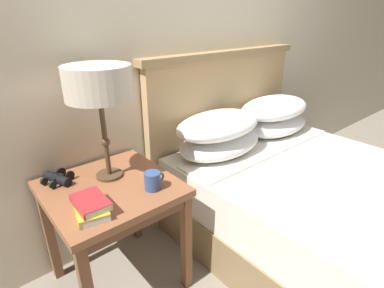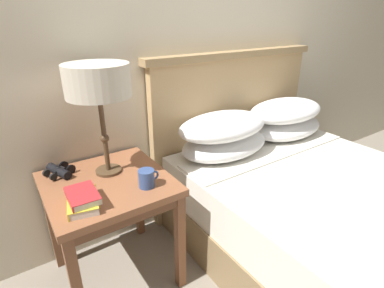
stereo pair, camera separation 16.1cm
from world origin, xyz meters
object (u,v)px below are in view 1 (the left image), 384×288
at_px(book_on_nightstand, 90,209).
at_px(binoculars_pair, 57,178).
at_px(coffee_mug, 153,181).
at_px(nightstand, 112,200).
at_px(bed, 318,204).
at_px(table_lamp, 98,86).
at_px(book_stacked_on_top, 90,202).

xyz_separation_m(book_on_nightstand, binoculars_pair, (-0.02, 0.33, 0.01)).
distance_m(binoculars_pair, coffee_mug, 0.47).
distance_m(nightstand, bed, 1.18).
height_order(table_lamp, book_on_nightstand, table_lamp).
height_order(nightstand, bed, bed).
relative_size(book_on_nightstand, book_stacked_on_top, 1.24).
height_order(book_on_nightstand, coffee_mug, coffee_mug).
bearing_deg(bed, nightstand, 152.74).
xyz_separation_m(book_on_nightstand, book_stacked_on_top, (0.00, -0.00, 0.03)).
height_order(bed, book_stacked_on_top, bed).
bearing_deg(book_stacked_on_top, coffee_mug, -2.14).
distance_m(book_stacked_on_top, binoculars_pair, 0.34).
xyz_separation_m(table_lamp, binoculars_pair, (-0.22, 0.10, -0.43)).
xyz_separation_m(nightstand, coffee_mug, (0.14, -0.16, 0.12)).
bearing_deg(coffee_mug, book_stacked_on_top, 177.86).
bearing_deg(nightstand, binoculars_pair, 133.17).
bearing_deg(coffee_mug, book_on_nightstand, 177.17).
height_order(nightstand, book_on_nightstand, book_on_nightstand).
relative_size(nightstand, bed, 0.32).
relative_size(nightstand, coffee_mug, 5.87).
height_order(bed, binoculars_pair, bed).
xyz_separation_m(nightstand, bed, (1.04, -0.53, -0.20)).
relative_size(table_lamp, book_stacked_on_top, 3.06).
bearing_deg(binoculars_pair, table_lamp, -25.68).
height_order(table_lamp, binoculars_pair, table_lamp).
bearing_deg(table_lamp, book_stacked_on_top, -129.85).
height_order(table_lamp, book_stacked_on_top, table_lamp).
xyz_separation_m(table_lamp, coffee_mug, (0.10, -0.24, -0.41)).
height_order(table_lamp, coffee_mug, table_lamp).
distance_m(nightstand, binoculars_pair, 0.28).
relative_size(table_lamp, binoculars_pair, 3.31).
bearing_deg(binoculars_pair, book_stacked_on_top, -85.58).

